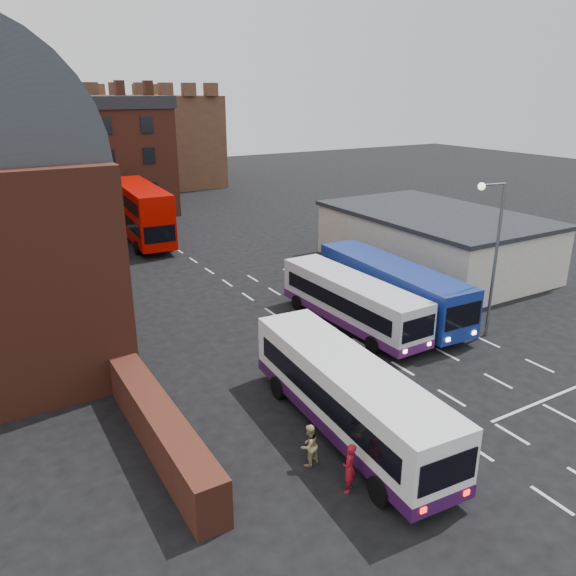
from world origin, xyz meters
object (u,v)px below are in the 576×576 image
pedestrian_red (349,468)px  bus_white_outbound (348,392)px  bus_blue (391,285)px  street_lamp (493,246)px  bus_white_inbound (351,299)px  pedestrian_beige (309,445)px  bus_red_double (141,212)px

pedestrian_red → bus_white_outbound: bearing=-167.1°
bus_blue → street_lamp: (2.31, -5.03, 3.25)m
bus_blue → bus_white_outbound: bearing=44.5°
bus_white_inbound → pedestrian_red: (-8.39, -11.22, -0.80)m
bus_blue → street_lamp: bearing=116.9°
bus_white_inbound → pedestrian_beige: 12.86m
bus_white_outbound → pedestrian_beige: bearing=-154.3°
bus_white_inbound → bus_red_double: size_ratio=0.84×
bus_red_double → street_lamp: street_lamp is taller
bus_white_outbound → street_lamp: (11.83, 3.64, 3.32)m
pedestrian_beige → bus_white_outbound: bearing=-171.5°
bus_white_inbound → bus_blue: bearing=-176.2°
bus_blue → pedestrian_red: (-11.50, -11.50, -0.98)m
bus_red_double → bus_blue: bearing=111.0°
pedestrian_red → pedestrian_beige: (-0.40, 1.87, -0.10)m
bus_blue → bus_red_double: bearing=-70.4°
bus_white_outbound → pedestrian_beige: 2.74m
bus_white_inbound → bus_red_double: 25.24m
street_lamp → pedestrian_beige: street_lamp is taller
bus_red_double → pedestrian_red: (-3.85, -36.03, -1.75)m
bus_blue → pedestrian_beige: size_ratio=7.32×
bus_white_outbound → pedestrian_beige: (-2.37, -0.96, -1.00)m
bus_red_double → pedestrian_beige: bus_red_double is taller
bus_white_outbound → bus_blue: size_ratio=0.96×
bus_red_double → street_lamp: 31.29m
bus_white_outbound → bus_white_inbound: (6.42, 8.38, -0.10)m
bus_white_outbound → bus_white_inbound: 10.56m
bus_white_outbound → bus_white_inbound: bearing=56.2°
pedestrian_red → pedestrian_beige: size_ratio=1.12×
bus_white_outbound → pedestrian_red: 3.57m
bus_blue → street_lamp: size_ratio=1.38×
bus_blue → pedestrian_red: size_ratio=6.54×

